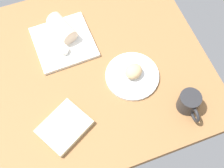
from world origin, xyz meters
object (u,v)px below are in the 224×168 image
at_px(round_plate, 132,76).
at_px(scone_pastry, 134,71).
at_px(breakfast_wrap, 62,28).
at_px(sauce_cup, 63,51).
at_px(square_plate, 64,42).
at_px(coffee_mug, 189,103).
at_px(book_stack, 64,127).

height_order(round_plate, scone_pastry, scone_pastry).
height_order(scone_pastry, breakfast_wrap, breakfast_wrap).
relative_size(scone_pastry, breakfast_wrap, 0.55).
bearing_deg(sauce_cup, square_plate, 74.68).
distance_m(scone_pastry, sauce_cup, 0.31).
distance_m(square_plate, coffee_mug, 0.59).
bearing_deg(scone_pastry, book_stack, -160.34).
bearing_deg(coffee_mug, round_plate, 127.23).
relative_size(book_stack, coffee_mug, 1.76).
distance_m(round_plate, square_plate, 0.34).
xyz_separation_m(round_plate, square_plate, (-0.22, 0.26, 0.00)).
bearing_deg(book_stack, breakfast_wrap, 73.80).
distance_m(scone_pastry, book_stack, 0.36).
relative_size(round_plate, scone_pastry, 2.96).
distance_m(book_stack, coffee_mug, 0.49).
bearing_deg(breakfast_wrap, scone_pastry, 106.83).
height_order(round_plate, square_plate, square_plate).
bearing_deg(breakfast_wrap, square_plate, 56.21).
relative_size(breakfast_wrap, book_stack, 0.60).
bearing_deg(book_stack, round_plate, 19.45).
relative_size(round_plate, square_plate, 0.90).
relative_size(scone_pastry, square_plate, 0.30).
relative_size(sauce_cup, breakfast_wrap, 0.33).
xyz_separation_m(round_plate, breakfast_wrap, (-0.21, 0.30, 0.04)).
bearing_deg(round_plate, book_stack, -160.55).
relative_size(sauce_cup, coffee_mug, 0.35).
xyz_separation_m(sauce_cup, book_stack, (-0.10, -0.32, -0.02)).
bearing_deg(scone_pastry, square_plate, 131.11).
xyz_separation_m(square_plate, coffee_mug, (0.37, -0.46, 0.04)).
bearing_deg(book_stack, sauce_cup, 73.53).
bearing_deg(square_plate, round_plate, -49.95).
bearing_deg(scone_pastry, coffee_mug, -54.21).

